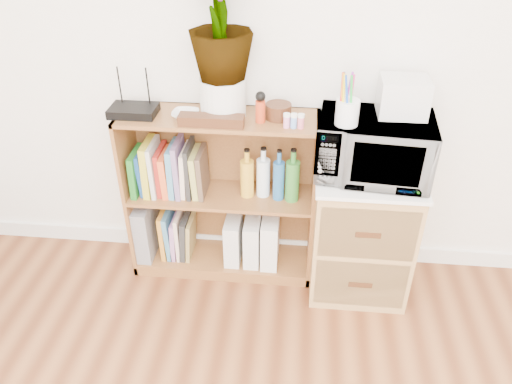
# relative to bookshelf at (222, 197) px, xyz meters

# --- Properties ---
(skirting_board) EXTENTS (4.00, 0.02, 0.10)m
(skirting_board) POSITION_rel_bookshelf_xyz_m (0.35, 0.14, -0.42)
(skirting_board) COLOR white
(skirting_board) RESTS_ON ground
(bookshelf) EXTENTS (1.00, 0.30, 0.95)m
(bookshelf) POSITION_rel_bookshelf_xyz_m (0.00, 0.00, 0.00)
(bookshelf) COLOR brown
(bookshelf) RESTS_ON ground
(wicker_unit) EXTENTS (0.50, 0.45, 0.70)m
(wicker_unit) POSITION_rel_bookshelf_xyz_m (0.75, -0.08, -0.12)
(wicker_unit) COLOR #9E7542
(wicker_unit) RESTS_ON ground
(microwave) EXTENTS (0.55, 0.40, 0.29)m
(microwave) POSITION_rel_bookshelf_xyz_m (0.75, -0.08, 0.39)
(microwave) COLOR silver
(microwave) RESTS_ON wicker_unit
(pen_cup) EXTENTS (0.10, 0.10, 0.11)m
(pen_cup) POSITION_rel_bookshelf_xyz_m (0.60, -0.15, 0.59)
(pen_cup) COLOR white
(pen_cup) RESTS_ON microwave
(small_appliance) EXTENTS (0.22, 0.18, 0.17)m
(small_appliance) POSITION_rel_bookshelf_xyz_m (0.86, -0.02, 0.62)
(small_appliance) COLOR silver
(small_appliance) RESTS_ON microwave
(router) EXTENTS (0.23, 0.15, 0.04)m
(router) POSITION_rel_bookshelf_xyz_m (-0.41, -0.02, 0.50)
(router) COLOR black
(router) RESTS_ON bookshelf
(white_bowl) EXTENTS (0.13, 0.13, 0.03)m
(white_bowl) POSITION_rel_bookshelf_xyz_m (-0.15, -0.03, 0.49)
(white_bowl) COLOR white
(white_bowl) RESTS_ON bookshelf
(plant_pot) EXTENTS (0.22, 0.22, 0.19)m
(plant_pot) POSITION_rel_bookshelf_xyz_m (0.03, 0.02, 0.57)
(plant_pot) COLOR silver
(plant_pot) RESTS_ON bookshelf
(potted_plant) EXTENTS (0.30, 0.30, 0.54)m
(potted_plant) POSITION_rel_bookshelf_xyz_m (0.03, 0.02, 0.93)
(potted_plant) COLOR #337C31
(potted_plant) RESTS_ON plant_pot
(trinket_box) EXTENTS (0.31, 0.08, 0.05)m
(trinket_box) POSITION_rel_bookshelf_xyz_m (-0.01, -0.10, 0.50)
(trinket_box) COLOR #3B1D10
(trinket_box) RESTS_ON bookshelf
(kokeshi_doll) EXTENTS (0.05, 0.05, 0.11)m
(kokeshi_doll) POSITION_rel_bookshelf_xyz_m (0.21, -0.04, 0.53)
(kokeshi_doll) COLOR #B83416
(kokeshi_doll) RESTS_ON bookshelf
(wooden_bowl) EXTENTS (0.12, 0.12, 0.07)m
(wooden_bowl) POSITION_rel_bookshelf_xyz_m (0.29, 0.01, 0.51)
(wooden_bowl) COLOR #3D1E10
(wooden_bowl) RESTS_ON bookshelf
(paint_jars) EXTENTS (0.12, 0.04, 0.06)m
(paint_jars) POSITION_rel_bookshelf_xyz_m (0.37, -0.09, 0.50)
(paint_jars) COLOR pink
(paint_jars) RESTS_ON bookshelf
(file_box) EXTENTS (0.10, 0.27, 0.34)m
(file_box) POSITION_rel_bookshelf_xyz_m (-0.45, 0.00, -0.24)
(file_box) COLOR slate
(file_box) RESTS_ON bookshelf
(magazine_holder_left) EXTENTS (0.09, 0.21, 0.27)m
(magazine_holder_left) POSITION_rel_bookshelf_xyz_m (0.06, -0.01, -0.27)
(magazine_holder_left) COLOR silver
(magazine_holder_left) RESTS_ON bookshelf
(magazine_holder_mid) EXTENTS (0.09, 0.22, 0.27)m
(magazine_holder_mid) POSITION_rel_bookshelf_xyz_m (0.17, -0.01, -0.27)
(magazine_holder_mid) COLOR silver
(magazine_holder_mid) RESTS_ON bookshelf
(magazine_holder_right) EXTENTS (0.09, 0.23, 0.29)m
(magazine_holder_right) POSITION_rel_bookshelf_xyz_m (0.27, -0.01, -0.26)
(magazine_holder_right) COLOR silver
(magazine_holder_right) RESTS_ON bookshelf
(cookbooks) EXTENTS (0.38, 0.20, 0.30)m
(cookbooks) POSITION_rel_bookshelf_xyz_m (-0.27, 0.00, 0.16)
(cookbooks) COLOR #1C6B20
(cookbooks) RESTS_ON bookshelf
(liquor_bottles) EXTENTS (0.47, 0.07, 0.31)m
(liquor_bottles) POSITION_rel_bookshelf_xyz_m (0.34, 0.00, 0.17)
(liquor_bottles) COLOR gold
(liquor_bottles) RESTS_ON bookshelf
(lower_books) EXTENTS (0.18, 0.19, 0.29)m
(lower_books) POSITION_rel_bookshelf_xyz_m (-0.27, 0.00, -0.27)
(lower_books) COLOR #C57D22
(lower_books) RESTS_ON bookshelf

